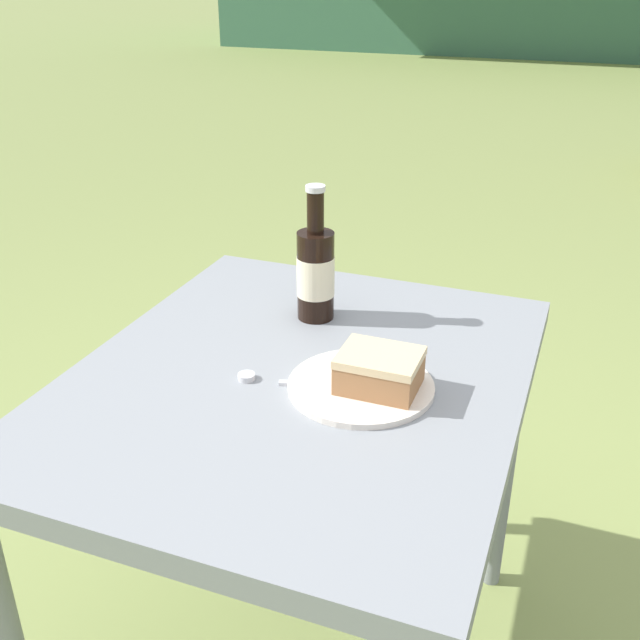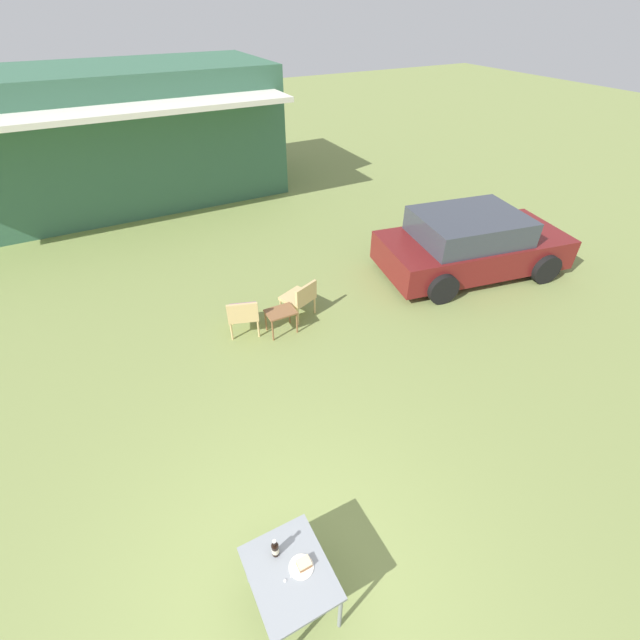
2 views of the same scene
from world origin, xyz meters
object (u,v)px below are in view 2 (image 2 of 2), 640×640
at_px(parked_car, 471,244).
at_px(wicker_chair_plain, 300,297).
at_px(garden_side_table, 281,314).
at_px(cola_bottle_near, 275,549).
at_px(wicker_chair_cushioned, 243,313).
at_px(cake_on_plate, 303,565).
at_px(patio_table, 290,575).

bearing_deg(parked_car, wicker_chair_plain, -172.39).
distance_m(garden_side_table, cola_bottle_near, 4.20).
relative_size(parked_car, cola_bottle_near, 16.46).
xyz_separation_m(parked_car, wicker_chair_cushioned, (-5.03, 0.18, -0.20)).
distance_m(parked_car, cola_bottle_near, 7.29).
height_order(wicker_chair_cushioned, garden_side_table, wicker_chair_cushioned).
bearing_deg(cake_on_plate, wicker_chair_plain, 64.77).
xyz_separation_m(parked_car, cake_on_plate, (-5.96, -4.14, 0.09)).
distance_m(wicker_chair_plain, patio_table, 4.81).
bearing_deg(cake_on_plate, parked_car, 34.77).
xyz_separation_m(wicker_chair_cushioned, garden_side_table, (0.59, -0.28, -0.05)).
distance_m(garden_side_table, patio_table, 4.36).
bearing_deg(garden_side_table, cake_on_plate, -110.63).
height_order(parked_car, cake_on_plate, parked_car).
relative_size(parked_car, garden_side_table, 8.10).
distance_m(wicker_chair_cushioned, wicker_chair_plain, 1.10).
bearing_deg(wicker_chair_plain, garden_side_table, 5.52).
bearing_deg(parked_car, cola_bottle_near, -137.44).
xyz_separation_m(wicker_chair_plain, cola_bottle_near, (-2.20, -4.09, 0.36)).
bearing_deg(patio_table, cake_on_plate, -4.81).
height_order(patio_table, cake_on_plate, cake_on_plate).
bearing_deg(cake_on_plate, wicker_chair_cushioned, 77.83).
distance_m(wicker_chair_plain, garden_side_table, 0.57).
bearing_deg(parked_car, cake_on_plate, -135.25).
distance_m(garden_side_table, cake_on_plate, 4.33).
relative_size(garden_side_table, cola_bottle_near, 2.03).
distance_m(parked_car, patio_table, 7.36).
bearing_deg(wicker_chair_plain, cake_on_plate, 42.76).
xyz_separation_m(wicker_chair_cushioned, cake_on_plate, (-0.93, -4.32, 0.29)).
height_order(parked_car, wicker_chair_plain, parked_car).
bearing_deg(cake_on_plate, patio_table, 175.19).
height_order(garden_side_table, patio_table, patio_table).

